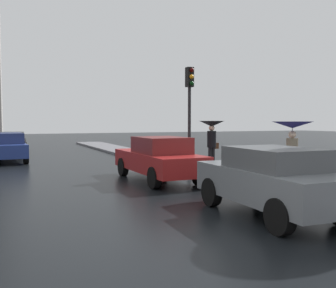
{
  "coord_description": "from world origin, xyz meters",
  "views": [
    {
      "loc": [
        -2.32,
        -4.79,
        2.03
      ],
      "look_at": [
        1.98,
        4.83,
        1.4
      ],
      "focal_mm": 40.23,
      "sensor_mm": 36.0,
      "label": 1
    }
  ],
  "objects_px": {
    "car_red_behind_camera": "(159,158)",
    "pedestrian_with_umbrella_near": "(292,134)",
    "car_black_mid_road": "(11,142)",
    "car_grey_near_kerb": "(271,180)",
    "car_blue_far_ahead": "(6,147)",
    "pedestrian_with_umbrella_far": "(212,131)",
    "traffic_light": "(190,99)"
  },
  "relations": [
    {
      "from": "car_blue_far_ahead",
      "to": "car_red_behind_camera",
      "type": "bearing_deg",
      "value": 116.31
    },
    {
      "from": "car_blue_far_ahead",
      "to": "pedestrian_with_umbrella_near",
      "type": "xyz_separation_m",
      "value": [
        7.54,
        -11.85,
        0.91
      ]
    },
    {
      "from": "car_black_mid_road",
      "to": "pedestrian_with_umbrella_far",
      "type": "relative_size",
      "value": 2.34
    },
    {
      "from": "pedestrian_with_umbrella_far",
      "to": "car_grey_near_kerb",
      "type": "bearing_deg",
      "value": 56.94
    },
    {
      "from": "car_black_mid_road",
      "to": "car_red_behind_camera",
      "type": "distance_m",
      "value": 14.4
    },
    {
      "from": "car_black_mid_road",
      "to": "pedestrian_with_umbrella_far",
      "type": "bearing_deg",
      "value": 123.79
    },
    {
      "from": "car_grey_near_kerb",
      "to": "car_blue_far_ahead",
      "type": "bearing_deg",
      "value": 112.27
    },
    {
      "from": "pedestrian_with_umbrella_near",
      "to": "traffic_light",
      "type": "distance_m",
      "value": 4.7
    },
    {
      "from": "car_black_mid_road",
      "to": "pedestrian_with_umbrella_far",
      "type": "distance_m",
      "value": 14.47
    },
    {
      "from": "car_red_behind_camera",
      "to": "pedestrian_with_umbrella_near",
      "type": "bearing_deg",
      "value": -50.95
    },
    {
      "from": "car_black_mid_road",
      "to": "traffic_light",
      "type": "distance_m",
      "value": 14.23
    },
    {
      "from": "car_red_behind_camera",
      "to": "traffic_light",
      "type": "height_order",
      "value": "traffic_light"
    },
    {
      "from": "car_black_mid_road",
      "to": "pedestrian_with_umbrella_near",
      "type": "xyz_separation_m",
      "value": [
        7.14,
        -17.1,
        0.95
      ]
    },
    {
      "from": "car_red_behind_camera",
      "to": "car_black_mid_road",
      "type": "bearing_deg",
      "value": 106.68
    },
    {
      "from": "traffic_light",
      "to": "car_black_mid_road",
      "type": "bearing_deg",
      "value": 115.52
    },
    {
      "from": "car_grey_near_kerb",
      "to": "pedestrian_with_umbrella_far",
      "type": "distance_m",
      "value": 7.12
    },
    {
      "from": "car_black_mid_road",
      "to": "traffic_light",
      "type": "xyz_separation_m",
      "value": [
        6.06,
        -12.69,
        2.18
      ]
    },
    {
      "from": "car_blue_far_ahead",
      "to": "car_red_behind_camera",
      "type": "xyz_separation_m",
      "value": [
        4.73,
        -8.48,
        0.01
      ]
    },
    {
      "from": "car_grey_near_kerb",
      "to": "car_blue_far_ahead",
      "type": "height_order",
      "value": "car_grey_near_kerb"
    },
    {
      "from": "car_red_behind_camera",
      "to": "traffic_light",
      "type": "xyz_separation_m",
      "value": [
        1.73,
        1.04,
        2.14
      ]
    },
    {
      "from": "car_blue_far_ahead",
      "to": "pedestrian_with_umbrella_far",
      "type": "xyz_separation_m",
      "value": [
        7.53,
        -7.3,
        0.89
      ]
    },
    {
      "from": "car_grey_near_kerb",
      "to": "car_red_behind_camera",
      "type": "bearing_deg",
      "value": 95.96
    },
    {
      "from": "car_red_behind_camera",
      "to": "car_blue_far_ahead",
      "type": "bearing_deg",
      "value": 118.32
    },
    {
      "from": "car_black_mid_road",
      "to": "pedestrian_with_umbrella_near",
      "type": "relative_size",
      "value": 2.36
    },
    {
      "from": "car_black_mid_road",
      "to": "car_blue_far_ahead",
      "type": "height_order",
      "value": "car_blue_far_ahead"
    },
    {
      "from": "car_blue_far_ahead",
      "to": "pedestrian_with_umbrella_near",
      "type": "relative_size",
      "value": 2.17
    },
    {
      "from": "car_blue_far_ahead",
      "to": "traffic_light",
      "type": "distance_m",
      "value": 10.08
    },
    {
      "from": "car_black_mid_road",
      "to": "pedestrian_with_umbrella_far",
      "type": "xyz_separation_m",
      "value": [
        7.13,
        -12.55,
        0.93
      ]
    },
    {
      "from": "car_red_behind_camera",
      "to": "pedestrian_with_umbrella_near",
      "type": "height_order",
      "value": "pedestrian_with_umbrella_near"
    },
    {
      "from": "car_grey_near_kerb",
      "to": "pedestrian_with_umbrella_near",
      "type": "height_order",
      "value": "pedestrian_with_umbrella_near"
    },
    {
      "from": "car_red_behind_camera",
      "to": "pedestrian_with_umbrella_far",
      "type": "xyz_separation_m",
      "value": [
        2.8,
        1.18,
        0.88
      ]
    },
    {
      "from": "car_blue_far_ahead",
      "to": "traffic_light",
      "type": "relative_size",
      "value": 1.04
    }
  ]
}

